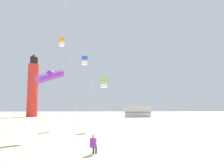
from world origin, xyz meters
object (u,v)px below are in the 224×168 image
at_px(kite_flyer_standing, 94,144).
at_px(rv_van_silver, 138,112).
at_px(kite_box_blue, 85,61).
at_px(kite_box_orange, 62,42).
at_px(lighthouse_distant, 33,87).
at_px(kite_tube_violet, 51,76).
at_px(kite_box_lime, 104,83).

height_order(kite_flyer_standing, rv_van_silver, rv_van_silver).
bearing_deg(kite_box_blue, kite_flyer_standing, -83.04).
xyz_separation_m(kite_flyer_standing, kite_box_orange, (-5.05, 15.47, 10.89)).
bearing_deg(rv_van_silver, kite_flyer_standing, -102.39).
relative_size(kite_box_blue, lighthouse_distant, 0.57).
xyz_separation_m(kite_flyer_standing, rv_van_silver, (9.72, 40.55, 0.78)).
xyz_separation_m(kite_box_orange, kite_tube_violet, (1.08, -9.85, -6.11)).
distance_m(lighthouse_distant, rv_van_silver, 28.39).
xyz_separation_m(kite_box_blue, rv_van_silver, (11.58, 25.28, -7.52)).
bearing_deg(rv_van_silver, kite_box_blue, -113.53).
bearing_deg(kite_box_orange, kite_box_blue, -3.72).
bearing_deg(kite_box_orange, lighthouse_distant, 114.62).
relative_size(kite_box_blue, rv_van_silver, 1.47).
height_order(kite_tube_violet, kite_box_blue, kite_box_blue).
height_order(kite_box_lime, kite_box_blue, kite_box_blue).
height_order(lighthouse_distant, rv_van_silver, lighthouse_distant).
relative_size(kite_flyer_standing, kite_box_orange, 0.10).
relative_size(kite_flyer_standing, rv_van_silver, 0.18).
bearing_deg(kite_flyer_standing, kite_box_orange, -57.63).
bearing_deg(lighthouse_distant, kite_box_lime, -59.21).
relative_size(kite_flyer_standing, kite_tube_violet, 0.19).
height_order(kite_box_orange, kite_tube_violet, kite_box_orange).
bearing_deg(kite_box_lime, kite_flyer_standing, -93.40).
bearing_deg(kite_flyer_standing, kite_tube_violet, -40.50).
height_order(kite_box_lime, kite_box_orange, kite_box_orange).
relative_size(kite_tube_violet, kite_box_blue, 0.64).
height_order(kite_flyer_standing, lighthouse_distant, lighthouse_distant).
xyz_separation_m(kite_tube_violet, lighthouse_distant, (-13.82, 37.65, 2.45)).
bearing_deg(kite_tube_violet, kite_flyer_standing, -54.81).
bearing_deg(kite_flyer_standing, lighthouse_distant, -53.34).
height_order(kite_box_orange, kite_box_blue, kite_box_orange).
height_order(kite_flyer_standing, kite_box_lime, kite_box_lime).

